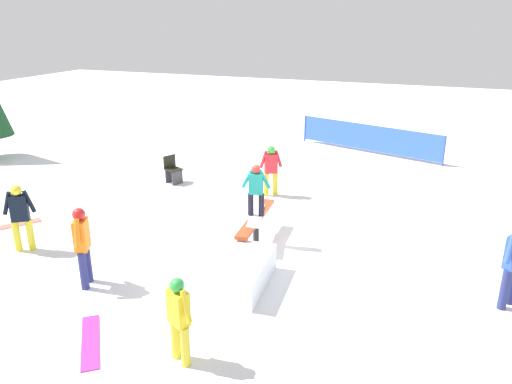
{
  "coord_description": "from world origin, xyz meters",
  "views": [
    {
      "loc": [
        -9.96,
        -3.86,
        5.12
      ],
      "look_at": [
        0.0,
        0.0,
        1.29
      ],
      "focal_mm": 35.0,
      "sensor_mm": 36.0,
      "label": 1
    }
  ],
  "objects_px": {
    "bystander_orange": "(82,243)",
    "folding_chair": "(173,170)",
    "bystander_black": "(20,214)",
    "bystander_red": "(271,168)",
    "rail_feature": "(256,220)",
    "loose_snowboard_magenta": "(90,341)",
    "loose_snowboard_coral": "(11,226)",
    "main_rider_on_rail": "(256,192)",
    "bystander_yellow": "(179,316)"
  },
  "relations": [
    {
      "from": "bystander_red",
      "to": "loose_snowboard_coral",
      "type": "height_order",
      "value": "bystander_red"
    },
    {
      "from": "bystander_yellow",
      "to": "loose_snowboard_magenta",
      "type": "xyz_separation_m",
      "value": [
        -0.13,
        1.64,
        -0.8
      ]
    },
    {
      "from": "rail_feature",
      "to": "bystander_yellow",
      "type": "xyz_separation_m",
      "value": [
        -4.37,
        -0.44,
        0.23
      ]
    },
    {
      "from": "rail_feature",
      "to": "loose_snowboard_magenta",
      "type": "bearing_deg",
      "value": 160.14
    },
    {
      "from": "main_rider_on_rail",
      "to": "bystander_black",
      "type": "xyz_separation_m",
      "value": [
        -2.24,
        4.8,
        -0.41
      ]
    },
    {
      "from": "bystander_yellow",
      "to": "loose_snowboard_coral",
      "type": "xyz_separation_m",
      "value": [
        3.05,
        6.64,
        -0.8
      ]
    },
    {
      "from": "bystander_orange",
      "to": "folding_chair",
      "type": "height_order",
      "value": "bystander_orange"
    },
    {
      "from": "loose_snowboard_magenta",
      "to": "folding_chair",
      "type": "height_order",
      "value": "folding_chair"
    },
    {
      "from": "main_rider_on_rail",
      "to": "bystander_black",
      "type": "bearing_deg",
      "value": 100.55
    },
    {
      "from": "loose_snowboard_coral",
      "to": "bystander_black",
      "type": "bearing_deg",
      "value": -89.22
    },
    {
      "from": "main_rider_on_rail",
      "to": "loose_snowboard_magenta",
      "type": "height_order",
      "value": "main_rider_on_rail"
    },
    {
      "from": "rail_feature",
      "to": "bystander_yellow",
      "type": "distance_m",
      "value": 4.4
    },
    {
      "from": "bystander_black",
      "to": "rail_feature",
      "type": "bearing_deg",
      "value": -10.18
    },
    {
      "from": "bystander_red",
      "to": "bystander_orange",
      "type": "height_order",
      "value": "bystander_orange"
    },
    {
      "from": "bystander_orange",
      "to": "folding_chair",
      "type": "distance_m",
      "value": 6.46
    },
    {
      "from": "bystander_black",
      "to": "bystander_yellow",
      "type": "bearing_deg",
      "value": -57.33
    },
    {
      "from": "loose_snowboard_magenta",
      "to": "bystander_orange",
      "type": "bearing_deg",
      "value": 1.87
    },
    {
      "from": "rail_feature",
      "to": "bystander_black",
      "type": "height_order",
      "value": "bystander_black"
    },
    {
      "from": "bystander_orange",
      "to": "loose_snowboard_magenta",
      "type": "distance_m",
      "value": 2.16
    },
    {
      "from": "bystander_orange",
      "to": "bystander_yellow",
      "type": "distance_m",
      "value": 3.21
    },
    {
      "from": "folding_chair",
      "to": "bystander_orange",
      "type": "bearing_deg",
      "value": -140.71
    },
    {
      "from": "rail_feature",
      "to": "bystander_orange",
      "type": "height_order",
      "value": "bystander_orange"
    },
    {
      "from": "main_rider_on_rail",
      "to": "bystander_yellow",
      "type": "relative_size",
      "value": 0.98
    },
    {
      "from": "rail_feature",
      "to": "bystander_black",
      "type": "bearing_deg",
      "value": 110.03
    },
    {
      "from": "loose_snowboard_magenta",
      "to": "loose_snowboard_coral",
      "type": "bearing_deg",
      "value": 19.39
    },
    {
      "from": "bystander_black",
      "to": "bystander_orange",
      "type": "xyz_separation_m",
      "value": [
        -0.76,
        -2.34,
        0.04
      ]
    },
    {
      "from": "bystander_yellow",
      "to": "loose_snowboard_coral",
      "type": "relative_size",
      "value": 1.02
    },
    {
      "from": "bystander_orange",
      "to": "folding_chair",
      "type": "relative_size",
      "value": 1.87
    },
    {
      "from": "bystander_red",
      "to": "loose_snowboard_magenta",
      "type": "xyz_separation_m",
      "value": [
        -7.75,
        0.41,
        -0.83
      ]
    },
    {
      "from": "rail_feature",
      "to": "folding_chair",
      "type": "relative_size",
      "value": 2.69
    },
    {
      "from": "bystander_black",
      "to": "folding_chair",
      "type": "bearing_deg",
      "value": 47.51
    },
    {
      "from": "folding_chair",
      "to": "loose_snowboard_coral",
      "type": "bearing_deg",
      "value": 179.68
    },
    {
      "from": "main_rider_on_rail",
      "to": "loose_snowboard_coral",
      "type": "distance_m",
      "value": 6.47
    },
    {
      "from": "loose_snowboard_coral",
      "to": "folding_chair",
      "type": "distance_m",
      "value": 5.02
    },
    {
      "from": "rail_feature",
      "to": "bystander_yellow",
      "type": "relative_size",
      "value": 1.63
    },
    {
      "from": "main_rider_on_rail",
      "to": "loose_snowboard_magenta",
      "type": "relative_size",
      "value": 0.95
    },
    {
      "from": "main_rider_on_rail",
      "to": "folding_chair",
      "type": "relative_size",
      "value": 1.62
    },
    {
      "from": "bystander_black",
      "to": "bystander_red",
      "type": "xyz_separation_m",
      "value": [
        5.49,
        -4.01,
        -0.03
      ]
    },
    {
      "from": "bystander_yellow",
      "to": "folding_chair",
      "type": "xyz_separation_m",
      "value": [
        7.6,
        4.54,
        -0.4
      ]
    },
    {
      "from": "rail_feature",
      "to": "loose_snowboard_magenta",
      "type": "relative_size",
      "value": 1.58
    },
    {
      "from": "bystander_orange",
      "to": "folding_chair",
      "type": "xyz_separation_m",
      "value": [
        6.23,
        1.64,
        -0.51
      ]
    },
    {
      "from": "bystander_red",
      "to": "loose_snowboard_coral",
      "type": "xyz_separation_m",
      "value": [
        -4.56,
        5.41,
        -0.83
      ]
    },
    {
      "from": "bystander_yellow",
      "to": "folding_chair",
      "type": "bearing_deg",
      "value": 147.6
    },
    {
      "from": "loose_snowboard_magenta",
      "to": "folding_chair",
      "type": "relative_size",
      "value": 1.71
    },
    {
      "from": "bystander_orange",
      "to": "loose_snowboard_coral",
      "type": "xyz_separation_m",
      "value": [
        1.68,
        3.74,
        -0.91
      ]
    },
    {
      "from": "rail_feature",
      "to": "folding_chair",
      "type": "xyz_separation_m",
      "value": [
        3.23,
        4.1,
        -0.17
      ]
    },
    {
      "from": "main_rider_on_rail",
      "to": "loose_snowboard_magenta",
      "type": "distance_m",
      "value": 4.83
    },
    {
      "from": "rail_feature",
      "to": "bystander_orange",
      "type": "distance_m",
      "value": 3.89
    },
    {
      "from": "rail_feature",
      "to": "loose_snowboard_coral",
      "type": "bearing_deg",
      "value": 97.02
    },
    {
      "from": "bystander_orange",
      "to": "bystander_yellow",
      "type": "relative_size",
      "value": 1.13
    }
  ]
}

